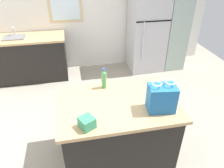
% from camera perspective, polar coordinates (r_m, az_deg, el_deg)
% --- Properties ---
extents(ground, '(6.58, 6.58, 0.00)m').
position_cam_1_polar(ground, '(3.24, -1.34, -13.45)').
color(ground, '#9E9384').
extents(back_wall, '(5.48, 0.13, 2.66)m').
position_cam_1_polar(back_wall, '(4.75, -7.10, 19.89)').
color(back_wall, silver).
rests_on(back_wall, ground).
extents(kitchen_island, '(1.33, 0.93, 0.88)m').
position_cam_1_polar(kitchen_island, '(2.67, 1.30, -12.33)').
color(kitchen_island, black).
rests_on(kitchen_island, ground).
extents(refrigerator, '(0.73, 0.70, 1.87)m').
position_cam_1_polar(refrigerator, '(4.73, 9.39, 14.67)').
color(refrigerator, '#B7B7BC').
rests_on(refrigerator, ground).
extents(tall_cabinet, '(0.46, 0.63, 2.06)m').
position_cam_1_polar(tall_cabinet, '(4.94, 16.46, 15.78)').
color(tall_cabinet, '#9EB2A8').
rests_on(tall_cabinet, ground).
extents(sink_counter, '(1.47, 0.68, 1.08)m').
position_cam_1_polar(sink_counter, '(4.70, -21.07, 6.60)').
color(sink_counter, black).
rests_on(sink_counter, ground).
extents(shopping_bag, '(0.30, 0.23, 0.33)m').
position_cam_1_polar(shopping_bag, '(2.25, 13.08, -3.63)').
color(shopping_bag, '#236BAD').
rests_on(shopping_bag, kitchen_island).
extents(small_box, '(0.18, 0.18, 0.11)m').
position_cam_1_polar(small_box, '(2.05, -6.72, -10.19)').
color(small_box, '#388E66').
rests_on(small_box, kitchen_island).
extents(bottle, '(0.06, 0.06, 0.26)m').
position_cam_1_polar(bottle, '(2.56, -2.16, 1.33)').
color(bottle, '#4C9956').
rests_on(bottle, kitchen_island).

